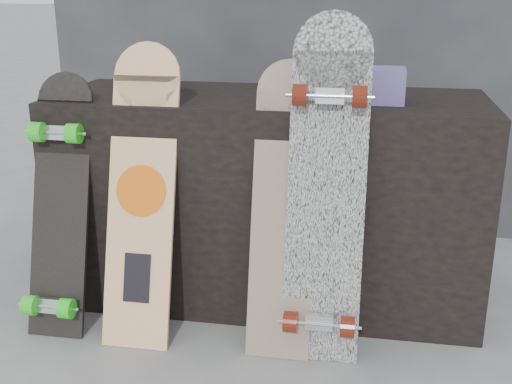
% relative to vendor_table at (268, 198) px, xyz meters
% --- Properties ---
extents(ground, '(60.00, 60.00, 0.00)m').
position_rel_vendor_table_xyz_m(ground, '(0.00, -0.50, -0.40)').
color(ground, slate).
rests_on(ground, ground).
extents(vendor_table, '(1.60, 0.60, 0.80)m').
position_rel_vendor_table_xyz_m(vendor_table, '(0.00, 0.00, 0.00)').
color(vendor_table, black).
rests_on(vendor_table, ground).
extents(booth, '(2.40, 0.22, 2.20)m').
position_rel_vendor_table_xyz_m(booth, '(0.00, 0.85, 0.70)').
color(booth, '#2E2E32').
rests_on(booth, ground).
extents(merch_box_purple, '(0.18, 0.12, 0.10)m').
position_rel_vendor_table_xyz_m(merch_box_purple, '(-0.49, 0.04, 0.45)').
color(merch_box_purple, '#433D7D').
rests_on(merch_box_purple, vendor_table).
extents(merch_box_small, '(0.14, 0.14, 0.12)m').
position_rel_vendor_table_xyz_m(merch_box_small, '(0.42, -0.06, 0.46)').
color(merch_box_small, '#433D7D').
rests_on(merch_box_small, vendor_table).
extents(merch_box_flat, '(0.22, 0.10, 0.06)m').
position_rel_vendor_table_xyz_m(merch_box_flat, '(0.11, 0.18, 0.43)').
color(merch_box_flat, '#D1B78C').
rests_on(merch_box_flat, vendor_table).
extents(longboard_geisha, '(0.23, 0.32, 1.01)m').
position_rel_vendor_table_xyz_m(longboard_geisha, '(-0.39, -0.34, 0.13)').
color(longboard_geisha, beige).
rests_on(longboard_geisha, ground).
extents(longboard_celtic, '(0.21, 0.27, 0.97)m').
position_rel_vendor_table_xyz_m(longboard_celtic, '(0.11, -0.34, 0.11)').
color(longboard_celtic, beige).
rests_on(longboard_celtic, ground).
extents(longboard_cascadia, '(0.25, 0.30, 1.12)m').
position_rel_vendor_table_xyz_m(longboard_cascadia, '(0.25, -0.36, 0.18)').
color(longboard_cascadia, white).
rests_on(longboard_cascadia, ground).
extents(skateboard_dark, '(0.20, 0.34, 0.91)m').
position_rel_vendor_table_xyz_m(skateboard_dark, '(-0.69, -0.36, 0.06)').
color(skateboard_dark, black).
rests_on(skateboard_dark, ground).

